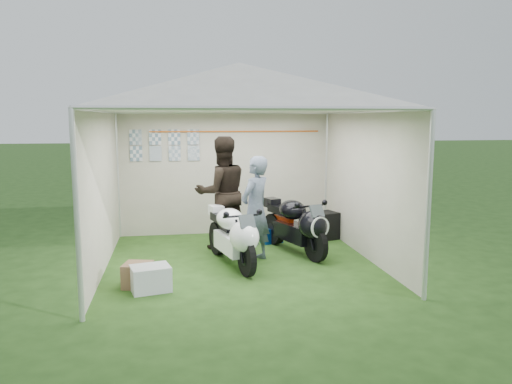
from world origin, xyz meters
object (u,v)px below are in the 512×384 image
canopy_tent (239,92)px  motorcycle_black (297,224)px  motorcycle_white (233,234)px  person_dark_jacket (222,193)px  paddock_stand (272,235)px  person_blue_jacket (255,209)px  equipment_box (323,226)px  crate_1 (138,275)px  crate_0 (151,278)px

canopy_tent → motorcycle_black: canopy_tent is taller
motorcycle_white → motorcycle_black: (1.10, 0.53, 0.01)m
motorcycle_white → motorcycle_black: size_ratio=1.00×
person_dark_jacket → paddock_stand: bearing=-178.4°
motorcycle_white → person_blue_jacket: (0.37, 0.23, 0.33)m
equipment_box → crate_1: size_ratio=1.41×
person_blue_jacket → motorcycle_black: bearing=154.8°
motorcycle_white → crate_0: 1.51m
canopy_tent → motorcycle_black: 2.31m
equipment_box → person_dark_jacket: bearing=-169.8°
motorcycle_white → paddock_stand: 1.60m
motorcycle_white → person_dark_jacket: 1.19m
canopy_tent → motorcycle_black: bearing=15.1°
motorcycle_white → crate_1: bearing=-166.0°
canopy_tent → person_dark_jacket: canopy_tent is taller
equipment_box → motorcycle_white: bearing=-141.8°
motorcycle_white → motorcycle_black: 1.22m
motorcycle_black → paddock_stand: motorcycle_black is taller
canopy_tent → motorcycle_black: size_ratio=3.23×
equipment_box → crate_0: size_ratio=1.02×
crate_0 → crate_1: 0.25m
motorcycle_white → crate_1: 1.56m
canopy_tent → motorcycle_black: (0.98, 0.26, -2.08)m
crate_0 → canopy_tent: bearing=41.5°
paddock_stand → person_blue_jacket: bearing=-113.6°
canopy_tent → crate_0: bearing=-138.5°
canopy_tent → paddock_stand: bearing=55.6°
motorcycle_black → person_blue_jacket: bearing=-176.9°
canopy_tent → crate_0: (-1.30, -1.15, -2.41)m
person_dark_jacket → crate_1: 2.36m
motorcycle_black → equipment_box: size_ratio=3.54×
paddock_stand → crate_1: size_ratio=1.02×
equipment_box → crate_1: equipment_box is taller
person_blue_jacket → equipment_box: bearing=172.8°
canopy_tent → paddock_stand: size_ratio=15.75×
crate_0 → person_blue_jacket: bearing=36.0°
paddock_stand → crate_0: bearing=-132.5°
person_blue_jacket → crate_1: 2.07m
equipment_box → crate_0: (-3.00, -2.33, -0.09)m
motorcycle_white → equipment_box: 2.34m
motorcycle_white → person_blue_jacket: size_ratio=1.08×
canopy_tent → crate_0: 2.98m
person_dark_jacket → crate_1: (-1.29, -1.80, -0.79)m
motorcycle_black → person_blue_jacket: size_ratio=1.08×
person_blue_jacket → canopy_tent: bearing=-53.0°
equipment_box → canopy_tent: bearing=-145.3°
canopy_tent → person_blue_jacket: bearing=-6.2°
person_blue_jacket → motorcycle_white: bearing=-14.6°
person_blue_jacket → paddock_stand: bearing=-160.4°
person_blue_jacket → person_dark_jacket: bearing=-110.6°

